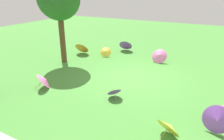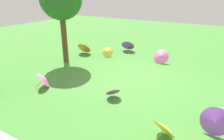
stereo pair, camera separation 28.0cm
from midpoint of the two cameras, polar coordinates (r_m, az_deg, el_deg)
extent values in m
plane|color=#478C38|center=(10.35, 6.58, -2.26)|extent=(40.00, 40.00, 0.00)
cylinder|color=brown|center=(12.67, -12.65, 8.92)|extent=(0.33, 0.33, 2.99)
cylinder|color=tan|center=(14.65, 4.76, 5.86)|extent=(0.12, 0.50, 0.42)
cone|color=purple|center=(14.88, 5.10, 7.11)|extent=(1.05, 0.89, 0.83)
sphere|color=tan|center=(14.92, 5.17, 7.37)|extent=(0.04, 0.06, 0.05)
cylinder|color=tan|center=(7.50, 28.03, -12.15)|extent=(0.03, 0.59, 0.23)
cone|color=purple|center=(7.12, 28.01, -12.74)|extent=(0.89, 0.46, 0.89)
sphere|color=tan|center=(7.04, 28.01, -12.87)|extent=(0.04, 0.05, 0.05)
cylinder|color=tan|center=(13.83, -0.58, 4.71)|extent=(0.18, 0.33, 0.29)
cone|color=yellow|center=(13.55, -0.66, 5.17)|extent=(0.90, 0.83, 0.66)
sphere|color=tan|center=(13.48, -0.68, 5.30)|extent=(0.05, 0.06, 0.05)
cylinder|color=tan|center=(6.44, 14.33, -17.49)|extent=(0.20, 0.37, 0.31)
cone|color=yellow|center=(6.49, 16.06, -15.30)|extent=(0.96, 0.88, 0.71)
sphere|color=tan|center=(6.50, 16.44, -14.80)|extent=(0.05, 0.06, 0.05)
cylinder|color=tan|center=(13.00, 14.46, 3.25)|extent=(0.03, 0.42, 0.32)
cone|color=pink|center=(12.68, 14.16, 3.80)|extent=(0.94, 0.72, 0.86)
sphere|color=tan|center=(12.60, 14.07, 3.96)|extent=(0.04, 0.05, 0.05)
cylinder|color=tan|center=(9.75, -18.94, -3.63)|extent=(0.27, 0.32, 0.29)
cone|color=pink|center=(9.68, -17.57, -2.46)|extent=(1.02, 1.00, 0.77)
sphere|color=tan|center=(9.66, -17.20, -2.14)|extent=(0.06, 0.06, 0.05)
cylinder|color=tan|center=(8.29, 1.56, -7.45)|extent=(0.23, 0.20, 0.27)
cone|color=purple|center=(8.36, 1.18, -5.99)|extent=(0.74, 0.75, 0.49)
sphere|color=tan|center=(8.37, 1.11, -5.70)|extent=(0.06, 0.06, 0.05)
cylinder|color=tan|center=(14.09, -7.77, 5.08)|extent=(0.06, 0.49, 0.41)
cone|color=orange|center=(14.27, -7.16, 6.37)|extent=(1.01, 0.82, 0.85)
sphere|color=tan|center=(14.31, -7.02, 6.66)|extent=(0.04, 0.05, 0.05)
cylinder|color=tan|center=(8.25, 29.51, -10.82)|extent=(0.10, 0.18, 0.25)
camera|label=1|loc=(0.14, -89.17, 0.33)|focal=32.56mm
camera|label=2|loc=(0.14, 90.83, -0.33)|focal=32.56mm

